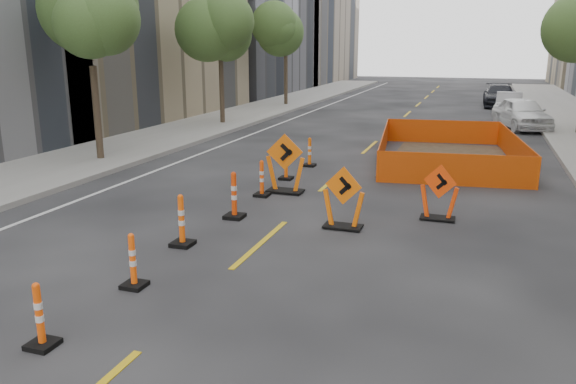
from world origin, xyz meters
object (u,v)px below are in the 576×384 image
(channelizer_6, at_px, (262,178))
(chevron_sign_left, at_px, (285,163))
(channelizer_3, at_px, (133,261))
(chevron_sign_center, at_px, (343,198))
(channelizer_7, at_px, (286,163))
(chevron_sign_right, at_px, (439,192))
(channelizer_2, at_px, (39,315))
(channelizer_5, at_px, (234,195))
(parked_car_near, at_px, (522,113))
(channelizer_4, at_px, (182,220))
(parked_car_mid, at_px, (509,104))
(parked_car_far, at_px, (500,96))
(channelizer_8, at_px, (310,152))

(channelizer_6, bearing_deg, chevron_sign_left, 50.21)
(channelizer_3, bearing_deg, chevron_sign_center, 58.40)
(channelizer_7, distance_m, chevron_sign_right, 5.44)
(chevron_sign_center, bearing_deg, channelizer_2, -103.21)
(channelizer_6, relative_size, chevron_sign_left, 0.60)
(chevron_sign_left, relative_size, chevron_sign_center, 1.17)
(channelizer_5, height_order, parked_car_near, parked_car_near)
(channelizer_2, height_order, channelizer_3, channelizer_3)
(channelizer_4, bearing_deg, channelizer_7, 89.11)
(parked_car_mid, bearing_deg, channelizer_4, -103.23)
(channelizer_7, bearing_deg, chevron_sign_left, -71.80)
(parked_car_near, distance_m, parked_car_far, 10.81)
(parked_car_near, bearing_deg, chevron_sign_right, -115.94)
(channelizer_6, height_order, chevron_sign_center, chevron_sign_center)
(channelizer_5, height_order, chevron_sign_left, chevron_sign_left)
(channelizer_5, xyz_separation_m, parked_car_near, (7.28, 18.11, 0.20))
(channelizer_6, distance_m, chevron_sign_left, 0.81)
(channelizer_6, relative_size, chevron_sign_right, 0.75)
(channelizer_4, xyz_separation_m, chevron_sign_center, (2.84, 2.16, 0.17))
(parked_car_mid, bearing_deg, channelizer_6, -105.72)
(channelizer_4, relative_size, chevron_sign_center, 0.77)
(channelizer_6, height_order, parked_car_far, parked_car_far)
(channelizer_3, distance_m, channelizer_6, 6.23)
(channelizer_4, relative_size, parked_car_far, 0.22)
(channelizer_3, distance_m, chevron_sign_right, 7.21)
(chevron_sign_center, bearing_deg, parked_car_far, 92.01)
(channelizer_5, xyz_separation_m, channelizer_7, (-0.14, 4.16, -0.06))
(chevron_sign_center, xyz_separation_m, parked_car_far, (3.90, 28.81, 0.02))
(channelizer_7, relative_size, chevron_sign_right, 0.76)
(channelizer_8, height_order, chevron_sign_center, chevron_sign_center)
(channelizer_2, distance_m, channelizer_7, 10.39)
(parked_car_near, bearing_deg, channelizer_6, -131.47)
(channelizer_5, bearing_deg, channelizer_7, 91.88)
(channelizer_3, xyz_separation_m, channelizer_8, (-0.01, 10.39, 0.01))
(channelizer_8, bearing_deg, channelizer_2, -90.24)
(channelizer_5, xyz_separation_m, chevron_sign_right, (4.57, 1.43, 0.10))
(channelizer_2, distance_m, chevron_sign_center, 6.86)
(channelizer_5, bearing_deg, chevron_sign_center, 1.75)
(chevron_sign_right, height_order, parked_car_near, parked_car_near)
(channelizer_8, distance_m, chevron_sign_right, 6.64)
(channelizer_8, xyz_separation_m, parked_car_far, (6.52, 22.66, 0.23))
(parked_car_far, bearing_deg, parked_car_near, -86.93)
(channelizer_2, distance_m, parked_car_near, 25.43)
(channelizer_8, bearing_deg, channelizer_3, -89.93)
(channelizer_3, xyz_separation_m, chevron_sign_right, (4.57, 5.58, 0.18))
(parked_car_mid, bearing_deg, channelizer_3, -101.67)
(channelizer_4, bearing_deg, parked_car_near, 69.58)
(channelizer_5, height_order, chevron_sign_right, chevron_sign_right)
(chevron_sign_right, bearing_deg, parked_car_near, 101.16)
(channelizer_6, distance_m, parked_car_near, 17.66)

